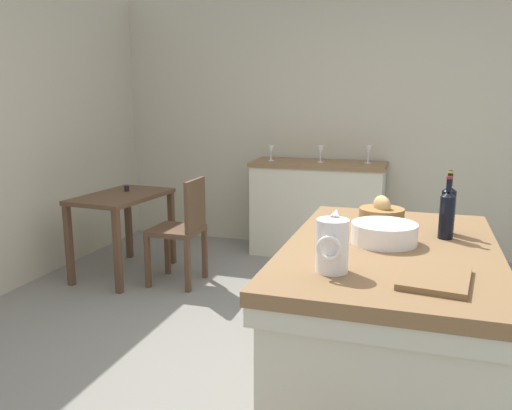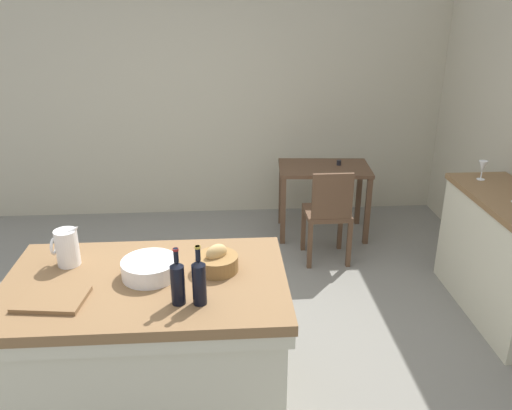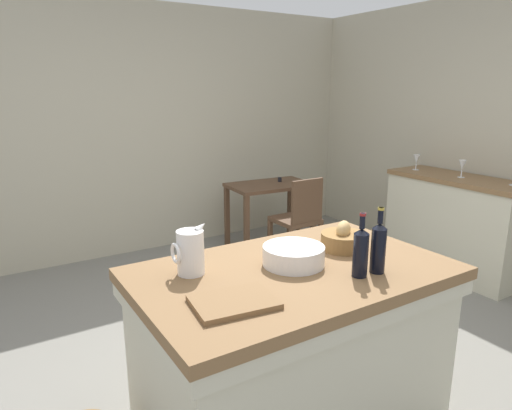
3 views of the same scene
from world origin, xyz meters
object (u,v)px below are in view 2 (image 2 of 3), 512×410
at_px(cutting_board, 52,299).
at_px(wine_bottle_dark, 199,281).
at_px(wine_glass_middle, 483,167).
at_px(wash_bowl, 150,268).
at_px(wine_bottle_amber, 178,281).
at_px(bread_basket, 217,262).
at_px(side_cabinet, 505,258).
at_px(writing_desk, 324,178).
at_px(wooden_chair, 328,212).
at_px(island_table, 151,341).
at_px(pitcher, 67,247).

distance_m(cutting_board, wine_bottle_dark, 0.77).
xyz_separation_m(wine_bottle_dark, wine_glass_middle, (2.21, 1.57, 0.03)).
height_order(wash_bowl, wine_bottle_amber, wine_bottle_amber).
height_order(wash_bowl, bread_basket, bread_basket).
bearing_deg(wine_bottle_amber, side_cabinet, 24.77).
distance_m(writing_desk, wooden_chair, 0.63).
relative_size(island_table, cutting_board, 4.63).
xyz_separation_m(side_cabinet, bread_basket, (-2.17, -0.77, 0.47)).
distance_m(writing_desk, wine_bottle_dark, 2.90).
bearing_deg(wine_bottle_amber, wash_bowl, 121.91).
distance_m(wooden_chair, wine_bottle_amber, 2.39).
xyz_separation_m(writing_desk, pitcher, (-1.92, -2.17, 0.38)).
bearing_deg(wine_glass_middle, writing_desk, 135.15).
distance_m(wine_bottle_amber, wine_glass_middle, 2.79).
distance_m(island_table, side_cabinet, 2.70).
distance_m(side_cabinet, writing_desk, 1.89).
bearing_deg(wine_bottle_dark, writing_desk, 66.45).
height_order(writing_desk, bread_basket, bread_basket).
bearing_deg(wine_bottle_dark, pitcher, 149.07).
bearing_deg(side_cabinet, writing_desk, 125.85).
relative_size(side_cabinet, wash_bowl, 4.23).
distance_m(cutting_board, wine_bottle_amber, 0.66).
bearing_deg(cutting_board, wine_bottle_amber, -5.23).
height_order(side_cabinet, wash_bowl, wash_bowl).
bearing_deg(island_table, wooden_chair, 51.79).
height_order(bread_basket, cutting_board, bread_basket).
xyz_separation_m(island_table, wooden_chair, (1.39, 1.76, 0.02)).
bearing_deg(cutting_board, wine_glass_middle, 26.88).
distance_m(side_cabinet, wash_bowl, 2.70).
relative_size(writing_desk, wooden_chair, 1.04).
height_order(side_cabinet, writing_desk, side_cabinet).
bearing_deg(wine_bottle_amber, bread_basket, 59.30).
distance_m(island_table, wash_bowl, 0.46).
height_order(wooden_chair, wine_bottle_dark, wine_bottle_dark).
bearing_deg(writing_desk, pitcher, -131.47).
relative_size(side_cabinet, wine_glass_middle, 8.48).
bearing_deg(pitcher, wooden_chair, 40.08).
relative_size(cutting_board, wine_bottle_dark, 1.04).
distance_m(bread_basket, wine_glass_middle, 2.46).
distance_m(wooden_chair, cutting_board, 2.70).
bearing_deg(wash_bowl, pitcher, 160.84).
bearing_deg(wine_glass_middle, bread_basket, -149.76).
relative_size(pitcher, wash_bowl, 0.82).
xyz_separation_m(wash_bowl, wine_bottle_dark, (0.28, -0.29, 0.08)).
bearing_deg(wash_bowl, writing_desk, 58.54).
distance_m(island_table, pitcher, 0.72).
height_order(island_table, wine_glass_middle, wine_glass_middle).
relative_size(writing_desk, wash_bowl, 3.01).
bearing_deg(side_cabinet, bread_basket, -160.55).
bearing_deg(wine_glass_middle, wooden_chair, 158.59).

